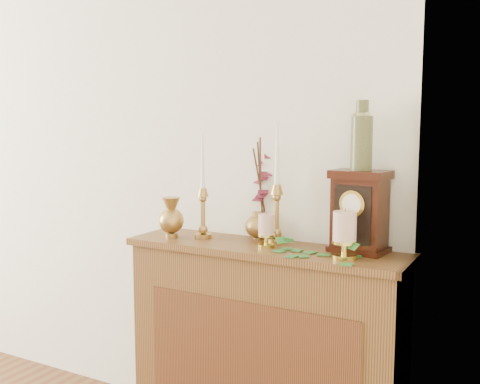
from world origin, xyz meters
The scene contains 10 objects.
console_shelf centered at (1.40, 2.10, 0.44)m, with size 1.24×0.34×0.93m.
candlestick_left centered at (1.08, 2.11, 1.08)m, with size 0.08×0.08×0.47m.
candlestick_center centered at (1.42, 2.17, 1.10)m, with size 0.09×0.09×0.53m.
bud_vase centered at (0.95, 2.04, 1.02)m, with size 0.12×0.12×0.19m.
ginger_jar centered at (1.32, 2.24, 1.14)m, with size 0.19×0.20×0.46m.
pillar_candle_left centered at (1.42, 2.08, 1.01)m, with size 0.08×0.08×0.15m.
pillar_candle_right centered at (1.78, 2.03, 1.03)m, with size 0.10×0.10×0.20m.
ivy_garland centered at (1.63, 2.00, 0.94)m, with size 0.41×0.17×0.08m.
mantel_clock centered at (1.79, 2.17, 1.09)m, with size 0.24×0.18×0.33m.
ceramic_vase centered at (1.79, 2.18, 1.39)m, with size 0.09×0.09×0.28m.
Camera 1 is at (2.44, -0.02, 1.45)m, focal length 42.00 mm.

